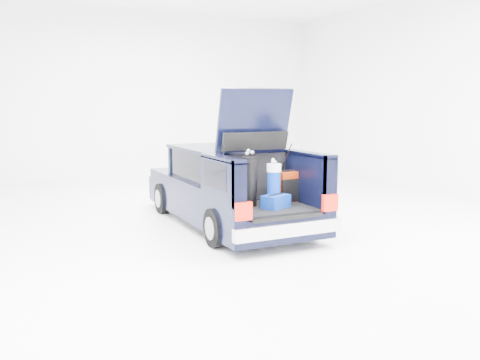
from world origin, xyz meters
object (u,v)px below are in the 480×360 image
blue_golf_bag (274,185)px  blue_duffel (276,201)px  car (226,188)px  red_suitcase (287,187)px  black_golf_bag (249,181)px

blue_golf_bag → blue_duffel: 0.28m
car → blue_duffel: 1.74m
blue_golf_bag → blue_duffel: size_ratio=1.53×
red_suitcase → black_golf_bag: size_ratio=0.59×
black_golf_bag → blue_duffel: (0.30, -0.33, -0.30)m
car → black_golf_bag: size_ratio=5.15×
red_suitcase → blue_golf_bag: bearing=-155.5°
red_suitcase → blue_golf_bag: size_ratio=0.69×
black_golf_bag → car: bearing=93.0°
black_golf_bag → blue_golf_bag: (0.33, -0.20, -0.06)m
black_golf_bag → blue_duffel: size_ratio=1.79×
car → blue_duffel: size_ratio=9.21×
blue_golf_bag → blue_duffel: bearing=-82.6°
car → blue_duffel: car is taller
red_suitcase → blue_duffel: size_ratio=1.06×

